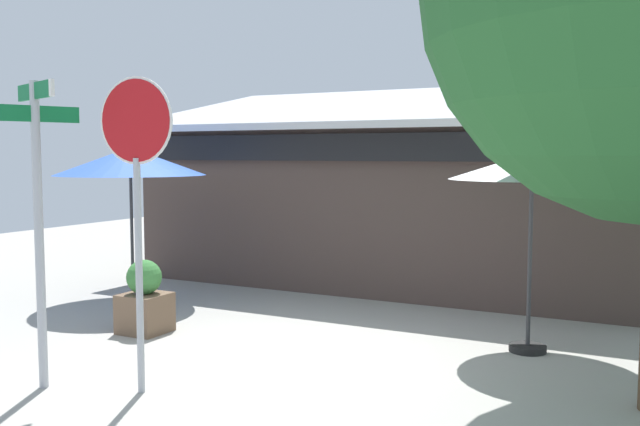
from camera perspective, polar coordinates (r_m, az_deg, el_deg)
ground_plane at (r=8.23m, az=-2.68°, el=-12.21°), size 28.00×28.00×0.10m
cafe_building at (r=13.26m, az=6.98°, el=1.08°), size 9.62×4.75×3.76m
street_sign_post at (r=7.52m, az=-21.82°, el=0.82°), size 0.88×0.82×3.07m
stop_sign at (r=7.05m, az=-14.58°, el=3.33°), size 0.85×0.08×3.10m
patio_umbrella_royal_blue_left at (r=11.63m, az=-15.08°, el=3.98°), size 2.39×2.39×2.53m
patio_umbrella_ivory_center at (r=8.62m, az=16.76°, el=3.45°), size 1.94×1.94×2.45m
sidewalk_planter at (r=9.65m, az=-13.99°, el=-6.83°), size 0.57×0.57×0.97m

